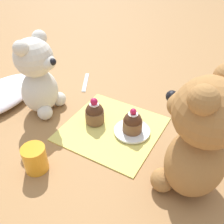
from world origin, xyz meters
TOP-DOWN VIEW (x-y plane):
  - ground_plane at (0.00, 0.00)m, footprint 4.00×4.00m
  - knitted_placemat at (0.00, 0.00)m, footprint 0.23×0.23m
  - tulle_cloth at (-0.05, 0.34)m, footprint 0.27×0.15m
  - teddy_bear_cream at (-0.02, 0.21)m, footprint 0.11×0.12m
  - teddy_bear_tan at (-0.07, -0.22)m, footprint 0.14×0.14m
  - cupcake_near_cream_bear at (0.00, 0.05)m, footprint 0.05×0.05m
  - saucer_plate at (0.01, -0.05)m, footprint 0.09×0.09m
  - cupcake_near_tan_bear at (0.01, -0.05)m, footprint 0.05×0.05m
  - juice_glass at (-0.19, 0.08)m, footprint 0.05×0.05m
  - teaspoon at (0.15, 0.19)m, footprint 0.10×0.06m

SIDE VIEW (x-z plane):
  - ground_plane at x=0.00m, z-range 0.00..0.00m
  - teaspoon at x=0.15m, z-range 0.00..0.01m
  - knitted_placemat at x=0.00m, z-range 0.00..0.01m
  - saucer_plate at x=0.01m, z-range 0.01..0.01m
  - tulle_cloth at x=-0.05m, z-range 0.00..0.04m
  - juice_glass at x=-0.19m, z-range 0.00..0.06m
  - cupcake_near_cream_bear at x=0.00m, z-range 0.00..0.07m
  - cupcake_near_tan_bear at x=0.01m, z-range 0.00..0.07m
  - teddy_bear_cream at x=-0.02m, z-range 0.00..0.21m
  - teddy_bear_tan at x=-0.07m, z-range 0.00..0.26m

